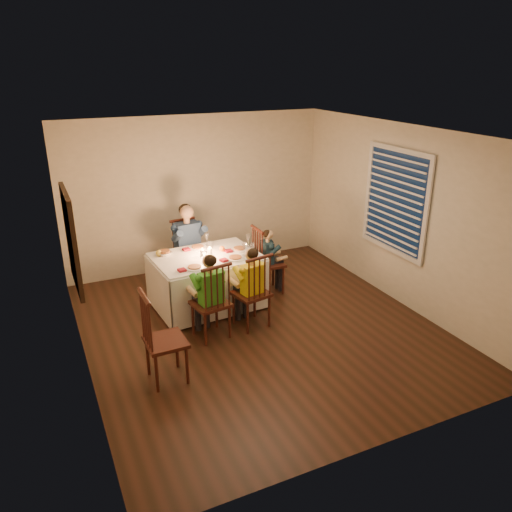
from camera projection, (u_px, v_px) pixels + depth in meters
name	position (u px, v px, depth m)	size (l,w,h in m)	color
ground	(260.00, 327.00, 6.80)	(5.00, 5.00, 0.00)	black
wall_left	(74.00, 266.00, 5.44)	(0.02, 5.00, 2.60)	silver
wall_right	(400.00, 216.00, 7.21)	(0.02, 5.00, 2.60)	silver
wall_back	(197.00, 193.00, 8.44)	(4.50, 0.02, 2.60)	silver
ceiling	(260.00, 133.00, 5.85)	(5.00, 5.00, 0.00)	white
dining_table	(207.00, 270.00, 7.22)	(1.58, 1.19, 0.76)	white
chair_adult	(190.00, 285.00, 8.10)	(0.44, 0.42, 1.08)	#34110E
chair_near_left	(212.00, 336.00, 6.59)	(0.44, 0.42, 1.08)	#34110E
chair_near_right	(251.00, 325.00, 6.87)	(0.44, 0.42, 1.08)	#34110E
chair_end	(268.00, 291.00, 7.87)	(0.44, 0.42, 1.08)	#34110E
chair_extra	(168.00, 378.00, 5.71)	(0.46, 0.43, 1.11)	#34110E
adult	(190.00, 285.00, 8.10)	(0.51, 0.47, 1.34)	navy
child_green	(212.00, 336.00, 6.59)	(0.41, 0.37, 1.16)	green
child_yellow	(251.00, 325.00, 6.87)	(0.39, 0.36, 1.13)	yellow
child_teal	(268.00, 291.00, 7.87)	(0.33, 0.30, 1.02)	#19313F
setting_adult	(198.00, 248.00, 7.42)	(0.26, 0.26, 0.02)	white
setting_green	(195.00, 268.00, 6.70)	(0.26, 0.26, 0.02)	white
setting_yellow	(235.00, 258.00, 7.02)	(0.26, 0.26, 0.02)	white
setting_teal	(240.00, 249.00, 7.36)	(0.26, 0.26, 0.02)	white
candle_left	(202.00, 253.00, 7.09)	(0.06, 0.06, 0.10)	white
candle_right	(210.00, 252.00, 7.15)	(0.06, 0.06, 0.10)	white
squash	(159.00, 253.00, 7.11)	(0.09, 0.09, 0.09)	yellow
orange_fruit	(222.00, 249.00, 7.29)	(0.08, 0.08, 0.08)	orange
serving_bowl	(165.00, 253.00, 7.16)	(0.20, 0.20, 0.05)	white
wall_mirror	(72.00, 240.00, 5.64)	(0.06, 0.95, 1.15)	black
window_blinds	(395.00, 201.00, 7.20)	(0.07, 1.34, 1.54)	#0D1D37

